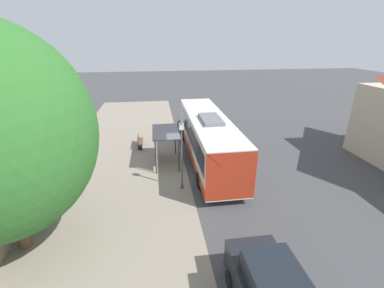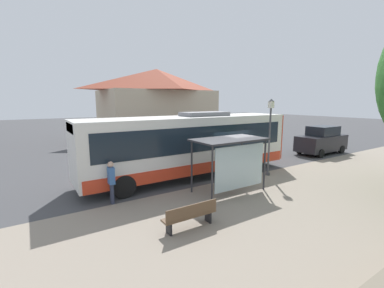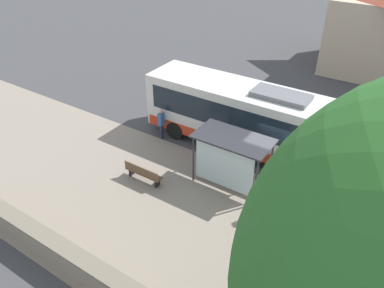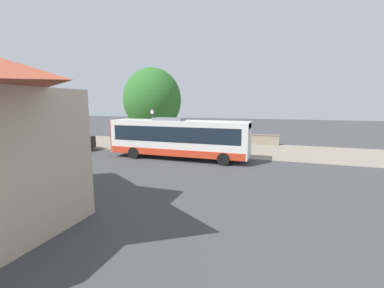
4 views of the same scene
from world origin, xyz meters
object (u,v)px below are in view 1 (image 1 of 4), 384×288
at_px(pedestrian, 179,127).
at_px(street_lamp_near, 182,150).
at_px(bus_shelter, 163,136).
at_px(bench, 140,141).
at_px(bus, 208,137).

relative_size(pedestrian, street_lamp_near, 0.42).
bearing_deg(street_lamp_near, bus_shelter, 104.35).
height_order(bench, street_lamp_near, street_lamp_near).
bearing_deg(bench, bus_shelter, -60.68).
xyz_separation_m(bench, street_lamp_near, (2.80, -6.91, 2.03)).
bearing_deg(pedestrian, bench, -156.05).
bearing_deg(bus_shelter, street_lamp_near, -75.65).
relative_size(bus_shelter, bench, 1.77).
height_order(pedestrian, bench, pedestrian).
relative_size(bus, bench, 6.35).
bearing_deg(street_lamp_near, bus, 58.00).
xyz_separation_m(pedestrian, street_lamp_near, (-0.65, -8.45, 1.47)).
height_order(bus, pedestrian, bus).
relative_size(bench, street_lamp_near, 0.45).
xyz_separation_m(bus, street_lamp_near, (-2.27, -3.63, 0.69)).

